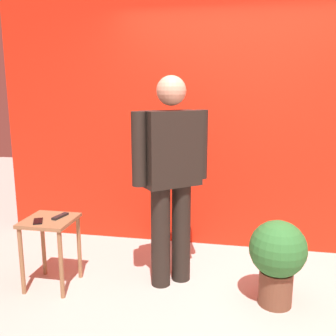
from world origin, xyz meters
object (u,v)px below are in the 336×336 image
(cell_phone, at_px, (38,221))
(standing_person, at_px, (171,171))
(side_table, at_px, (50,233))
(tv_remote, at_px, (60,216))
(potted_plant, at_px, (277,256))

(cell_phone, bearing_deg, standing_person, -7.96)
(side_table, xyz_separation_m, cell_phone, (-0.05, -0.08, 0.13))
(side_table, xyz_separation_m, tv_remote, (0.07, 0.05, 0.14))
(standing_person, bearing_deg, tv_remote, -167.36)
(side_table, relative_size, potted_plant, 0.88)
(side_table, bearing_deg, tv_remote, 34.98)
(side_table, height_order, potted_plant, potted_plant)
(standing_person, xyz_separation_m, potted_plant, (0.87, -0.20, -0.59))
(side_table, height_order, tv_remote, tv_remote)
(side_table, distance_m, potted_plant, 1.87)
(standing_person, distance_m, cell_phone, 1.17)
(cell_phone, height_order, potted_plant, potted_plant)
(side_table, distance_m, cell_phone, 0.17)
(side_table, relative_size, cell_phone, 4.20)
(tv_remote, bearing_deg, cell_phone, -119.47)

